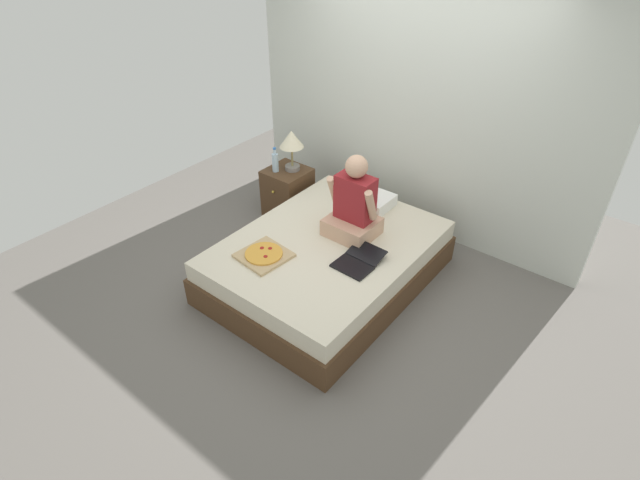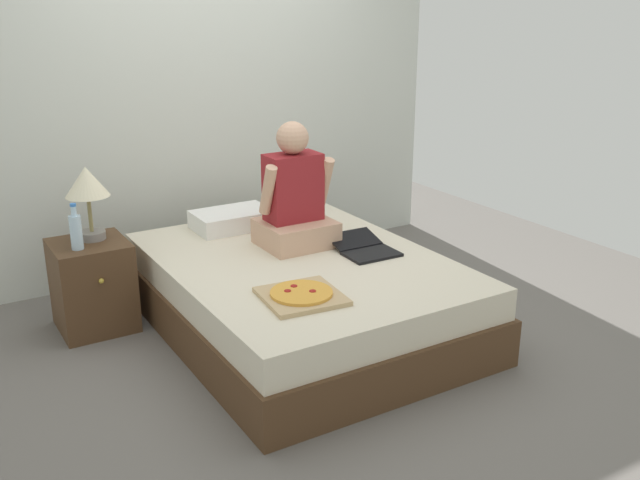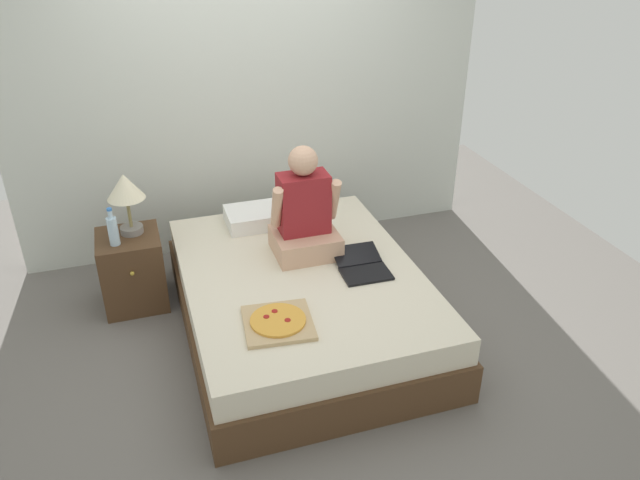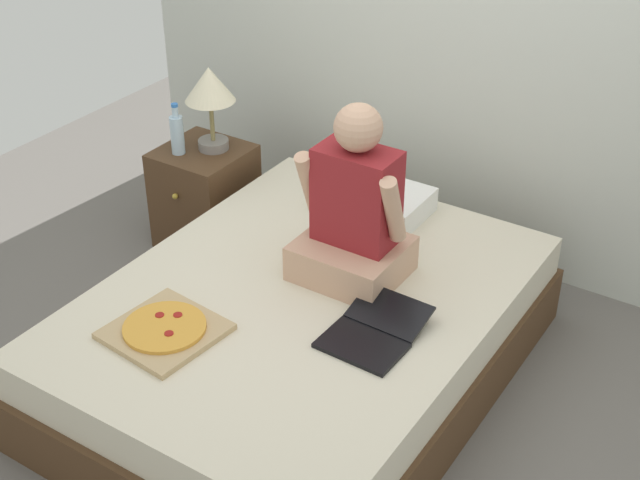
# 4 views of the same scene
# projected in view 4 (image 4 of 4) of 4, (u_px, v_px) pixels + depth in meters

# --- Properties ---
(ground_plane) EXTENTS (5.81, 5.81, 0.00)m
(ground_plane) POSITION_uv_depth(u_px,v_px,m) (303.00, 377.00, 3.98)
(ground_plane) COLOR #66605B
(wall_back) EXTENTS (3.81, 0.12, 2.50)m
(wall_back) POSITION_uv_depth(u_px,v_px,m) (462.00, 19.00, 4.32)
(wall_back) COLOR silver
(wall_back) RESTS_ON ground
(bed) EXTENTS (1.58, 2.09, 0.46)m
(bed) POSITION_uv_depth(u_px,v_px,m) (302.00, 337.00, 3.86)
(bed) COLOR #4C331E
(bed) RESTS_ON ground
(nightstand_left) EXTENTS (0.44, 0.47, 0.56)m
(nightstand_left) POSITION_uv_depth(u_px,v_px,m) (205.00, 197.00, 4.81)
(nightstand_left) COLOR #4C331E
(nightstand_left) RESTS_ON ground
(lamp_on_left_nightstand) EXTENTS (0.26, 0.26, 0.45)m
(lamp_on_left_nightstand) POSITION_uv_depth(u_px,v_px,m) (210.00, 90.00, 4.51)
(lamp_on_left_nightstand) COLOR gray
(lamp_on_left_nightstand) RESTS_ON nightstand_left
(water_bottle) EXTENTS (0.07, 0.07, 0.28)m
(water_bottle) POSITION_uv_depth(u_px,v_px,m) (177.00, 133.00, 4.58)
(water_bottle) COLOR silver
(water_bottle) RESTS_ON nightstand_left
(pillow) EXTENTS (0.52, 0.34, 0.12)m
(pillow) POSITION_uv_depth(u_px,v_px,m) (374.00, 199.00, 4.29)
(pillow) COLOR white
(pillow) RESTS_ON bed
(person_seated) EXTENTS (0.47, 0.40, 0.78)m
(person_seated) POSITION_uv_depth(u_px,v_px,m) (354.00, 215.00, 3.72)
(person_seated) COLOR tan
(person_seated) RESTS_ON bed
(laptop) EXTENTS (0.33, 0.42, 0.07)m
(laptop) POSITION_uv_depth(u_px,v_px,m) (371.00, 334.00, 3.46)
(laptop) COLOR black
(laptop) RESTS_ON bed
(pizza_box) EXTENTS (0.44, 0.44, 0.05)m
(pizza_box) POSITION_uv_depth(u_px,v_px,m) (165.00, 330.00, 3.49)
(pizza_box) COLOR tan
(pizza_box) RESTS_ON bed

